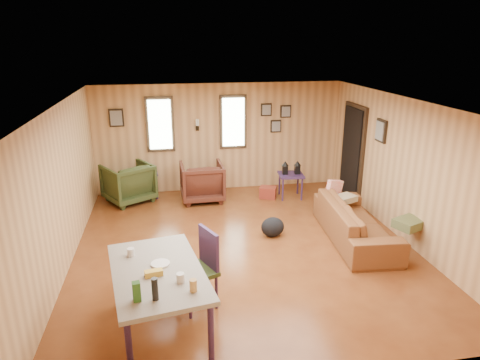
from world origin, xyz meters
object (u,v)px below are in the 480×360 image
object	(u,v)px
sofa	(356,216)
dining_table	(158,276)
end_table	(145,180)
recliner_brown	(202,180)
side_table	(291,173)
recliner_green	(128,181)

from	to	relation	value
sofa	dining_table	bearing A→B (deg)	125.08
sofa	end_table	bearing A→B (deg)	57.35
sofa	end_table	xyz separation A→B (m)	(-3.63, 2.76, -0.05)
sofa	recliner_brown	world-z (taller)	recliner_brown
side_table	end_table	bearing A→B (deg)	169.43
recliner_brown	end_table	world-z (taller)	recliner_brown
side_table	dining_table	world-z (taller)	dining_table
recliner_green	end_table	distance (m)	0.40
end_table	side_table	bearing A→B (deg)	-10.57
end_table	side_table	world-z (taller)	side_table
recliner_green	dining_table	world-z (taller)	dining_table
sofa	dining_table	xyz separation A→B (m)	(-3.31, -1.95, 0.33)
recliner_brown	dining_table	world-z (taller)	dining_table
dining_table	side_table	bearing A→B (deg)	46.14
recliner_green	end_table	size ratio (longest dim) A/B	1.31
sofa	side_table	size ratio (longest dim) A/B	2.71
recliner_green	side_table	distance (m)	3.47
sofa	recliner_green	size ratio (longest dim) A/B	2.44
sofa	side_table	bearing A→B (deg)	17.77
recliner_green	dining_table	size ratio (longest dim) A/B	0.51
recliner_brown	recliner_green	xyz separation A→B (m)	(-1.54, 0.19, 0.01)
side_table	dining_table	bearing A→B (deg)	-124.13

